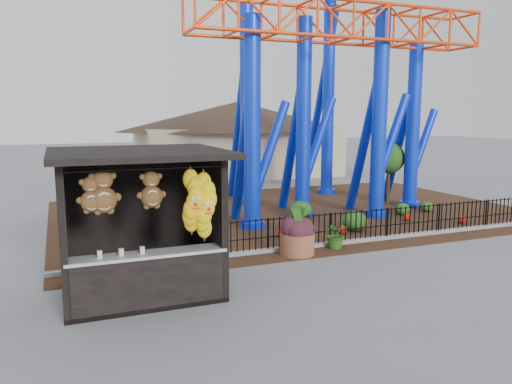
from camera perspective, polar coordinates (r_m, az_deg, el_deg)
name	(u,v)px	position (r m, az deg, el deg)	size (l,w,h in m)	color
ground	(288,291)	(11.16, 3.72, -11.28)	(120.00, 120.00, 0.00)	slate
mulch_bed	(293,212)	(19.80, 4.23, -2.28)	(18.00, 12.00, 0.02)	#331E11
curb	(365,240)	(15.56, 12.35, -5.38)	(18.00, 0.18, 0.12)	gray
prize_booth	(141,226)	(10.72, -12.98, -3.78)	(3.50, 3.40, 3.12)	black
picket_fence	(390,223)	(15.97, 15.09, -3.49)	(12.20, 0.06, 1.00)	black
roller_coaster	(318,46)	(20.30, 7.11, 16.20)	(11.00, 6.37, 10.82)	#0C2ED8
terracotta_planter	(297,244)	(13.85, 4.72, -5.92)	(0.96, 0.96, 0.62)	brown
planter_foliage	(297,222)	(13.71, 4.75, -3.38)	(0.70, 0.70, 0.64)	#381621
potted_plant	(336,234)	(14.59, 9.13, -4.76)	(0.76, 0.66, 0.85)	#285E1B
landscaping	(343,215)	(17.85, 9.86, -2.66)	(7.50, 3.48, 0.66)	#244F17
pavilion	(238,126)	(31.28, -2.09, 7.49)	(15.00, 15.00, 4.80)	#BFAD8C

